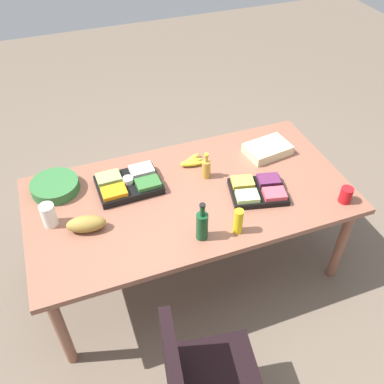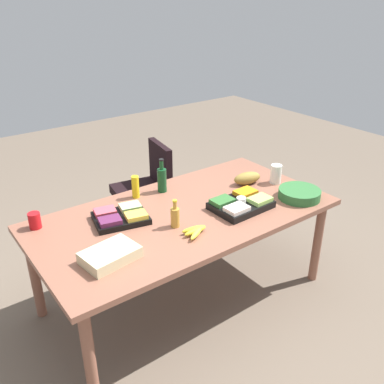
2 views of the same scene
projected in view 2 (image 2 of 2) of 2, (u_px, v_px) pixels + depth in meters
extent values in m
plane|color=#6A5B4C|center=(185.00, 295.00, 3.33)|extent=(10.00, 10.00, 0.00)
cube|color=brown|center=(184.00, 214.00, 3.01)|extent=(2.15, 1.11, 0.04)
cylinder|color=brown|center=(239.00, 200.00, 4.04)|extent=(0.07, 0.07, 0.71)
cylinder|color=brown|center=(35.00, 275.00, 2.98)|extent=(0.07, 0.07, 0.71)
cylinder|color=brown|center=(317.00, 242.00, 3.37)|extent=(0.07, 0.07, 0.71)
cylinder|color=brown|center=(89.00, 358.00, 2.31)|extent=(0.07, 0.07, 0.71)
cylinder|color=gray|center=(143.00, 227.00, 4.24)|extent=(0.56, 0.56, 0.05)
cylinder|color=gray|center=(142.00, 209.00, 4.15)|extent=(0.06, 0.06, 0.36)
cube|color=black|center=(141.00, 193.00, 4.07)|extent=(0.55, 0.55, 0.09)
cube|color=black|center=(160.00, 164.00, 4.05)|extent=(0.13, 0.44, 0.42)
cube|color=black|center=(241.00, 205.00, 3.05)|extent=(0.43, 0.31, 0.05)
cube|color=orange|center=(245.00, 192.00, 3.15)|extent=(0.16, 0.12, 0.03)
cube|color=#31662F|center=(222.00, 201.00, 3.02)|extent=(0.16, 0.12, 0.03)
cube|color=#99C55E|center=(260.00, 199.00, 3.04)|extent=(0.16, 0.12, 0.03)
cube|color=silver|center=(237.00, 209.00, 2.91)|extent=(0.16, 0.12, 0.03)
cylinder|color=white|center=(241.00, 200.00, 3.03)|extent=(0.07, 0.07, 0.04)
cylinder|color=#BC8B35|center=(175.00, 218.00, 2.79)|extent=(0.07, 0.07, 0.13)
cylinder|color=#BC8B35|center=(175.00, 205.00, 2.75)|extent=(0.03, 0.03, 0.05)
cylinder|color=gold|center=(175.00, 201.00, 2.74)|extent=(0.03, 0.03, 0.01)
cube|color=beige|center=(110.00, 255.00, 2.46)|extent=(0.35, 0.26, 0.07)
cylinder|color=yellow|center=(135.00, 187.00, 3.18)|extent=(0.07, 0.07, 0.17)
cube|color=black|center=(121.00, 218.00, 2.88)|extent=(0.41, 0.35, 0.04)
cube|color=#B2D886|center=(130.00, 207.00, 2.96)|extent=(0.17, 0.14, 0.03)
cube|color=#DB4958|center=(105.00, 212.00, 2.89)|extent=(0.17, 0.14, 0.03)
cube|color=yellow|center=(136.00, 216.00, 2.84)|extent=(0.17, 0.14, 0.03)
cube|color=#5C234A|center=(110.00, 221.00, 2.78)|extent=(0.17, 0.14, 0.03)
ellipsoid|color=yellow|center=(194.00, 229.00, 2.74)|extent=(0.17, 0.07, 0.04)
ellipsoid|color=yellow|center=(195.00, 231.00, 2.72)|extent=(0.17, 0.04, 0.04)
ellipsoid|color=yellow|center=(197.00, 233.00, 2.70)|extent=(0.17, 0.11, 0.04)
cylinder|color=white|center=(276.00, 174.00, 3.43)|extent=(0.10, 0.10, 0.16)
cylinder|color=red|center=(35.00, 221.00, 2.78)|extent=(0.09, 0.09, 0.11)
cylinder|color=#124321|center=(162.00, 180.00, 3.27)|extent=(0.08, 0.08, 0.19)
cylinder|color=#124321|center=(161.00, 165.00, 3.22)|extent=(0.03, 0.03, 0.07)
cylinder|color=black|center=(161.00, 160.00, 3.20)|extent=(0.04, 0.04, 0.01)
cylinder|color=#2F6934|center=(299.00, 194.00, 3.19)|extent=(0.40, 0.40, 0.07)
ellipsoid|color=olive|center=(247.00, 178.00, 3.42)|extent=(0.26, 0.15, 0.10)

